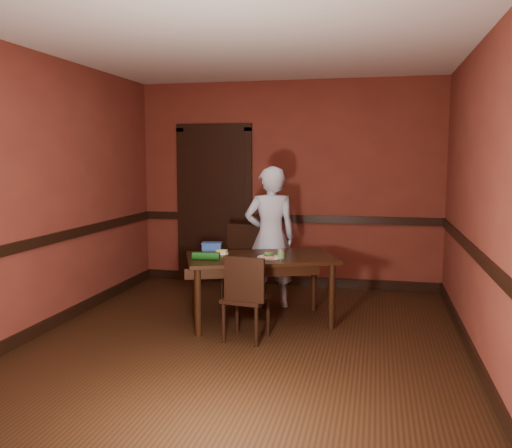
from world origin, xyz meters
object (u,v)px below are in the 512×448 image
at_px(chair_far, 243,267).
at_px(sandwich_plate, 269,257).
at_px(dining_table, 260,289).
at_px(chair_near, 246,297).
at_px(sauce_jar, 281,254).
at_px(food_tub, 212,246).
at_px(cheese_saucer, 222,252).
at_px(person, 270,237).

relative_size(chair_far, sandwich_plate, 3.96).
height_order(chair_far, sandwich_plate, chair_far).
bearing_deg(dining_table, chair_near, -113.41).
xyz_separation_m(sauce_jar, food_tub, (-0.81, 0.28, 0.00)).
bearing_deg(food_tub, cheese_saucer, -56.90).
distance_m(dining_table, sandwich_plate, 0.39).
bearing_deg(dining_table, food_tub, 138.67).
bearing_deg(cheese_saucer, sandwich_plate, -14.20).
height_order(chair_far, sauce_jar, chair_far).
xyz_separation_m(person, cheese_saucer, (-0.41, -0.58, -0.09)).
height_order(dining_table, food_tub, food_tub).
distance_m(dining_table, food_tub, 0.73).
bearing_deg(sauce_jar, dining_table, 162.94).
xyz_separation_m(chair_near, sauce_jar, (0.24, 0.49, 0.33)).
bearing_deg(chair_near, cheese_saucer, -47.84).
height_order(sauce_jar, food_tub, same).
bearing_deg(chair_far, dining_table, -51.26).
height_order(chair_far, cheese_saucer, chair_far).
distance_m(dining_table, chair_near, 0.56).
bearing_deg(cheese_saucer, chair_near, -55.74).
xyz_separation_m(chair_far, sauce_jar, (0.54, -0.59, 0.28)).
distance_m(chair_near, person, 1.24).
distance_m(chair_near, sauce_jar, 0.64).
bearing_deg(chair_far, sauce_jar, -39.83).
xyz_separation_m(chair_far, person, (0.29, 0.10, 0.34)).
height_order(dining_table, cheese_saucer, cheese_saucer).
bearing_deg(sauce_jar, chair_far, 132.39).
bearing_deg(sauce_jar, cheese_saucer, 170.49).
distance_m(dining_table, person, 0.77).
distance_m(chair_near, cheese_saucer, 0.79).
distance_m(dining_table, sauce_jar, 0.46).
xyz_separation_m(cheese_saucer, food_tub, (-0.16, 0.17, 0.03)).
bearing_deg(chair_near, person, -82.02).
relative_size(chair_near, sandwich_plate, 3.49).
xyz_separation_m(chair_near, person, (-0.00, 1.18, 0.39)).
distance_m(chair_near, sandwich_plate, 0.57).
bearing_deg(chair_near, dining_table, -83.69).
height_order(chair_near, food_tub, chair_near).
height_order(sandwich_plate, food_tub, food_tub).
relative_size(person, cheese_saucer, 11.35).
bearing_deg(chair_far, person, 26.58).
bearing_deg(person, chair_near, 70.16).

